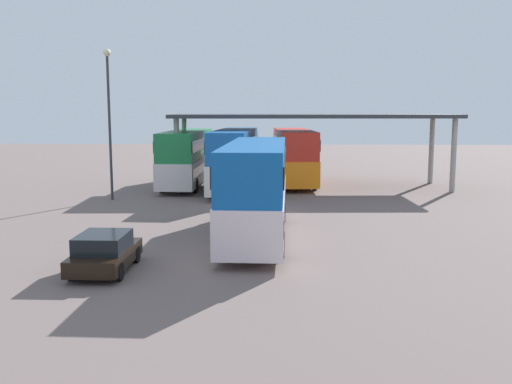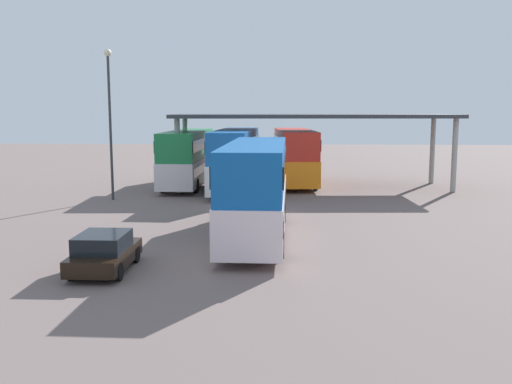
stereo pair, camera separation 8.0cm
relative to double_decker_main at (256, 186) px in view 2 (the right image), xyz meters
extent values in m
plane|color=#6D5D59|center=(-0.91, -3.78, -2.26)|extent=(140.00, 140.00, 0.00)
cube|color=silver|center=(0.00, -0.01, -1.01)|extent=(2.67, 11.05, 1.80)
cube|color=#0F54A2|center=(0.00, -0.01, 0.87)|extent=(2.59, 10.83, 1.95)
cube|color=black|center=(0.00, -0.01, -0.79)|extent=(2.70, 10.61, 0.61)
cube|color=black|center=(0.00, -0.01, 0.97)|extent=(2.70, 10.61, 0.78)
cube|color=black|center=(0.09, 5.44, -0.73)|extent=(2.12, 0.14, 1.08)
cube|color=orange|center=(0.09, 5.44, 0.13)|extent=(1.74, 0.11, 0.36)
cylinder|color=black|center=(-1.07, 3.42, -1.76)|extent=(0.30, 1.00, 1.00)
cylinder|color=black|center=(1.18, 3.38, -1.76)|extent=(0.30, 1.00, 1.00)
cylinder|color=black|center=(-1.18, -3.40, -1.76)|extent=(0.30, 1.00, 1.00)
cylinder|color=black|center=(1.07, -3.44, -1.76)|extent=(0.30, 1.00, 1.00)
cube|color=black|center=(-5.00, -5.42, -1.76)|extent=(1.74, 3.65, 0.55)
cube|color=black|center=(-5.00, -5.60, -1.20)|extent=(1.60, 2.01, 0.58)
cylinder|color=black|center=(-5.79, -4.29, -1.96)|extent=(0.20, 0.60, 0.60)
cylinder|color=black|center=(-4.22, -4.29, -1.96)|extent=(0.20, 0.60, 0.60)
cylinder|color=black|center=(-5.78, -6.55, -1.96)|extent=(0.20, 0.60, 0.60)
cylinder|color=black|center=(-4.21, -6.55, -1.96)|extent=(0.20, 0.60, 0.60)
cube|color=silver|center=(-5.70, 16.37, -1.03)|extent=(2.55, 10.62, 1.75)
cube|color=#1B773D|center=(-5.70, 16.37, 0.80)|extent=(2.47, 10.40, 1.90)
cube|color=black|center=(-5.70, 16.37, -0.82)|extent=(2.58, 10.19, 0.60)
cube|color=black|center=(-5.70, 16.37, 0.89)|extent=(2.58, 10.19, 0.76)
cube|color=black|center=(-5.66, 21.62, -0.77)|extent=(2.11, 0.11, 1.05)
cube|color=orange|center=(-5.66, 21.62, 0.08)|extent=(1.73, 0.09, 0.36)
cylinder|color=black|center=(-6.79, 19.66, -1.76)|extent=(0.29, 1.00, 1.00)
cylinder|color=black|center=(-4.56, 19.65, -1.76)|extent=(0.29, 1.00, 1.00)
cylinder|color=black|center=(-6.84, 13.09, -1.76)|extent=(0.29, 1.00, 1.00)
cylinder|color=black|center=(-4.60, 13.08, -1.76)|extent=(0.29, 1.00, 1.00)
cube|color=silver|center=(-2.04, 14.07, -0.99)|extent=(2.81, 10.71, 1.83)
cube|color=#1657A4|center=(-2.04, 14.07, 0.92)|extent=(2.73, 10.49, 1.99)
cube|color=black|center=(-2.04, 14.07, -0.77)|extent=(2.83, 10.28, 0.62)
cube|color=black|center=(-2.04, 14.07, 1.02)|extent=(2.83, 10.28, 0.79)
cube|color=black|center=(-1.84, 19.32, -0.72)|extent=(2.05, 0.18, 1.10)
cube|color=orange|center=(-1.84, 19.32, 0.16)|extent=(1.69, 0.14, 0.36)
cylinder|color=black|center=(-2.99, 17.40, -1.76)|extent=(0.32, 1.01, 1.00)
cylinder|color=black|center=(-0.83, 17.32, -1.76)|extent=(0.32, 1.01, 1.00)
cylinder|color=black|center=(-3.24, 10.82, -1.76)|extent=(0.32, 1.01, 1.00)
cylinder|color=black|center=(-1.08, 10.74, -1.76)|extent=(0.32, 1.01, 1.00)
cube|color=orange|center=(2.09, 17.75, -1.02)|extent=(3.21, 10.30, 1.77)
cube|color=red|center=(2.09, 17.75, 0.82)|extent=(3.12, 10.09, 1.92)
cube|color=black|center=(2.09, 17.75, -0.81)|extent=(3.22, 9.89, 0.60)
cube|color=black|center=(2.09, 17.75, 0.92)|extent=(3.22, 9.89, 0.77)
cube|color=black|center=(1.75, 22.76, -0.76)|extent=(2.16, 0.25, 1.06)
cube|color=orange|center=(1.75, 22.76, 0.09)|extent=(1.77, 0.20, 0.36)
cylinder|color=black|center=(0.74, 20.81, -1.76)|extent=(0.35, 1.02, 1.00)
cylinder|color=black|center=(3.03, 20.96, -1.76)|extent=(0.35, 1.02, 1.00)
cylinder|color=black|center=(1.16, 14.53, -1.76)|extent=(0.35, 1.02, 1.00)
cylinder|color=black|center=(3.45, 14.68, -1.76)|extent=(0.35, 1.02, 1.00)
cube|color=#33353A|center=(3.30, 15.99, 2.81)|extent=(20.00, 6.90, 0.25)
cylinder|color=#9E9B93|center=(12.42, 18.81, 0.21)|extent=(0.36, 0.36, 4.94)
cylinder|color=#9E9B93|center=(12.67, 14.19, 0.21)|extent=(0.36, 0.36, 4.94)
cylinder|color=#9E9B93|center=(-6.07, 17.79, 0.21)|extent=(0.36, 0.36, 4.94)
cylinder|color=#9E9B93|center=(-5.81, 13.17, 0.21)|extent=(0.36, 0.36, 4.94)
cylinder|color=#33353A|center=(-9.31, 9.98, 2.11)|extent=(0.16, 0.16, 8.74)
sphere|color=beige|center=(-9.31, 9.98, 6.63)|extent=(0.44, 0.44, 0.44)
camera|label=1|loc=(0.99, -24.24, 3.29)|focal=39.81mm
camera|label=2|loc=(1.07, -24.24, 3.29)|focal=39.81mm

